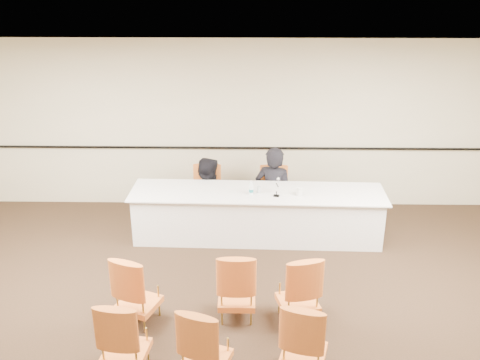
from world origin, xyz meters
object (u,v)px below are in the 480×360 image
object	(u,v)px
panelist_main	(273,197)
panelist_second	(207,203)
panel_table	(257,215)
panelist_main_chair	(273,196)
drinking_glass	(259,189)
aud_chair_front_left	(137,288)
aud_chair_back_right	(305,337)
coffee_cup	(299,191)
aud_chair_front_mid	(237,284)
microphone	(277,188)
water_bottle	(251,188)
aud_chair_front_right	(298,287)
panelist_second_chair	(206,195)
aud_chair_back_mid	(206,343)
aud_chair_back_left	(125,335)

from	to	relation	value
panelist_main	panelist_second	xyz separation A→B (m)	(-1.14, 0.03, -0.15)
panel_table	panelist_main	world-z (taller)	panelist_main
panelist_main_chair	panelist_second	bearing A→B (deg)	-180.00
drinking_glass	panel_table	bearing A→B (deg)	132.11
aud_chair_front_left	aud_chair_back_right	world-z (taller)	same
drinking_glass	coffee_cup	xyz separation A→B (m)	(0.62, -0.11, 0.02)
coffee_cup	aud_chair_front_mid	world-z (taller)	aud_chair_front_mid
microphone	aud_chair_back_right	distance (m)	2.96
panelist_main_chair	coffee_cup	xyz separation A→B (m)	(0.36, -0.71, 0.40)
panel_table	panelist_main	xyz separation A→B (m)	(0.28, 0.58, 0.05)
panel_table	panelist_main	bearing A→B (deg)	65.51
panelist_main	coffee_cup	bearing A→B (deg)	133.82
panel_table	coffee_cup	distance (m)	0.81
panelist_main_chair	panelist_second	xyz separation A→B (m)	(-1.14, 0.03, -0.17)
water_bottle	panelist_main	bearing A→B (deg)	60.59
aud_chair_front_right	panelist_second_chair	bearing A→B (deg)	101.49
microphone	drinking_glass	bearing A→B (deg)	163.74
microphone	aud_chair_front_left	xyz separation A→B (m)	(-1.78, -2.04, -0.46)
panelist_second	aud_chair_front_mid	bearing A→B (deg)	110.86
panelist_second	aud_chair_front_left	size ratio (longest dim) A/B	1.76
aud_chair_back_right	drinking_glass	bearing A→B (deg)	114.00
panel_table	water_bottle	bearing A→B (deg)	-133.10
panel_table	aud_chair_back_mid	bearing A→B (deg)	-98.77
coffee_cup	panelist_main	bearing A→B (deg)	116.84
panelist_main_chair	aud_chair_back_left	distance (m)	4.06
drinking_glass	aud_chair_front_left	world-z (taller)	aud_chair_front_left
aud_chair_front_left	panelist_second	bearing A→B (deg)	98.16
aud_chair_front_right	aud_chair_back_mid	bearing A→B (deg)	-149.89
microphone	coffee_cup	bearing A→B (deg)	16.95
water_bottle	aud_chair_back_right	bearing A→B (deg)	-79.26
panelist_main_chair	panelist_second_chair	world-z (taller)	same
coffee_cup	panelist_second	bearing A→B (deg)	153.65
panelist_second_chair	microphone	size ratio (longest dim) A/B	3.60
coffee_cup	aud_chair_front_mid	xyz separation A→B (m)	(-0.92, -1.96, -0.40)
panelist_second	microphone	distance (m)	1.52
aud_chair_front_right	aud_chair_back_mid	distance (m)	1.49
drinking_glass	aud_chair_back_right	bearing A→B (deg)	-81.75
aud_chair_front_mid	panelist_main	bearing A→B (deg)	78.32
coffee_cup	aud_chair_back_left	world-z (taller)	aud_chair_back_left
microphone	coffee_cup	size ratio (longest dim) A/B	1.87
aud_chair_front_left	aud_chair_back_mid	size ratio (longest dim) A/B	1.00
panelist_main	panelist_second	world-z (taller)	panelist_main
aud_chair_front_left	drinking_glass	bearing A→B (deg)	76.05
drinking_glass	aud_chair_back_left	distance (m)	3.42
panelist_main_chair	aud_chair_front_right	xyz separation A→B (m)	(0.20, -2.73, 0.00)
drinking_glass	aud_chair_front_left	size ratio (longest dim) A/B	0.11
panelist_main	panelist_second_chair	size ratio (longest dim) A/B	1.89
panelist_second_chair	drinking_glass	world-z (taller)	panelist_second_chair
microphone	aud_chair_back_left	distance (m)	3.43
aud_chair_front_mid	microphone	bearing A→B (deg)	73.76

